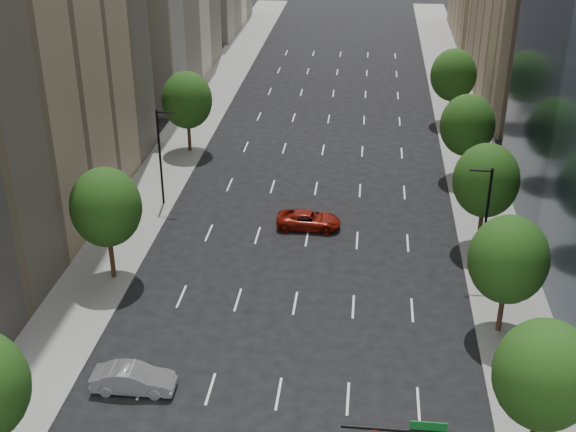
% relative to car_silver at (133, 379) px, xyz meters
% --- Properties ---
extents(sidewalk_left, '(6.00, 200.00, 0.15)m').
position_rel_car_silver_xyz_m(sidewalk_left, '(-6.78, 20.59, -0.76)').
color(sidewalk_left, slate).
rests_on(sidewalk_left, ground).
extents(sidewalk_right, '(6.00, 200.00, 0.15)m').
position_rel_car_silver_xyz_m(sidewalk_right, '(24.22, 20.59, -0.76)').
color(sidewalk_right, slate).
rests_on(sidewalk_right, ground).
extents(tree_right_1, '(5.20, 5.20, 8.75)m').
position_rel_car_silver_xyz_m(tree_right_1, '(22.72, -3.41, 4.92)').
color(tree_right_1, '#382316').
rests_on(tree_right_1, ground).
extents(tree_right_2, '(5.20, 5.20, 8.61)m').
position_rel_car_silver_xyz_m(tree_right_2, '(22.72, 8.59, 4.77)').
color(tree_right_2, '#382316').
rests_on(tree_right_2, ground).
extents(tree_right_3, '(5.20, 5.20, 8.89)m').
position_rel_car_silver_xyz_m(tree_right_3, '(22.72, 20.59, 5.06)').
color(tree_right_3, '#382316').
rests_on(tree_right_3, ground).
extents(tree_right_4, '(5.20, 5.20, 8.46)m').
position_rel_car_silver_xyz_m(tree_right_4, '(22.72, 34.59, 4.63)').
color(tree_right_4, '#382316').
rests_on(tree_right_4, ground).
extents(tree_right_5, '(5.20, 5.20, 8.75)m').
position_rel_car_silver_xyz_m(tree_right_5, '(22.72, 50.59, 4.92)').
color(tree_right_5, '#382316').
rests_on(tree_right_5, ground).
extents(tree_left_1, '(5.20, 5.20, 8.97)m').
position_rel_car_silver_xyz_m(tree_left_1, '(-5.28, 12.59, 5.13)').
color(tree_left_1, '#382316').
rests_on(tree_left_1, ground).
extents(tree_left_2, '(5.20, 5.20, 8.68)m').
position_rel_car_silver_xyz_m(tree_left_2, '(-5.28, 38.59, 4.85)').
color(tree_left_2, '#382316').
rests_on(tree_left_2, ground).
extents(streetlight_rn, '(1.70, 0.20, 9.00)m').
position_rel_car_silver_xyz_m(streetlight_rn, '(22.16, 15.59, 4.01)').
color(streetlight_rn, black).
rests_on(streetlight_rn, ground).
extents(streetlight_ln, '(1.70, 0.20, 9.00)m').
position_rel_car_silver_xyz_m(streetlight_ln, '(-4.71, 25.59, 4.01)').
color(streetlight_ln, black).
rests_on(streetlight_ln, ground).
extents(car_silver, '(5.08, 1.87, 1.66)m').
position_rel_car_silver_xyz_m(car_silver, '(0.00, 0.00, 0.00)').
color(car_silver, '#97969B').
rests_on(car_silver, ground).
extents(car_red_far, '(5.47, 2.56, 1.52)m').
position_rel_car_silver_xyz_m(car_red_far, '(8.69, 22.45, -0.07)').
color(car_red_far, maroon).
rests_on(car_red_far, ground).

